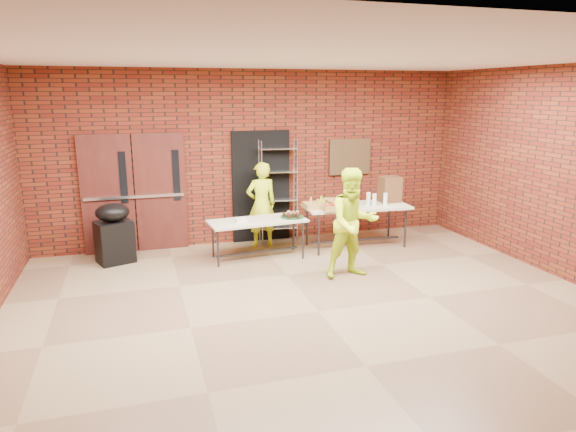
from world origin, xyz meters
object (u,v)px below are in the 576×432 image
Objects in this scene: wire_rack at (278,191)px; covered_grill at (114,233)px; table_left at (257,223)px; table_right at (356,209)px; volunteer_woman at (261,204)px; volunteer_man at (353,223)px; coffee_dispenser at (390,189)px.

covered_grill is at bearing -163.33° from wire_rack.
wire_rack is at bearing -11.09° from covered_grill.
table_left is at bearing -31.07° from covered_grill.
table_right is 1.24× the size of volunteer_woman.
wire_rack reaches higher than volunteer_man.
wire_rack is 1.51m from table_right.
coffee_dispenser is 2.42m from volunteer_woman.
volunteer_man reaches higher than table_right.
table_right reaches higher than table_left.
volunteer_man reaches higher than covered_grill.
covered_grill is 2.61m from volunteer_woman.
table_left is at bearing -116.33° from wire_rack.
table_right is (1.26, -0.78, -0.25)m from wire_rack.
table_left is 2.66m from coffee_dispenser.
table_left is at bearing 130.66° from volunteer_man.
volunteer_man is at bearing -52.94° from table_left.
table_right is 1.15× the size of volunteer_man.
wire_rack is 1.91× the size of covered_grill.
table_right is 1.60m from volunteer_man.
table_left is 3.58× the size of coffee_dispenser.
coffee_dispenser reaches higher than table_right.
wire_rack is at bearing 102.23° from volunteer_man.
volunteer_woman reaches higher than covered_grill.
table_right is 1.92× the size of covered_grill.
volunteer_man is at bearing -112.42° from table_right.
wire_rack is at bearing 152.06° from table_right.
volunteer_man is (3.53, -1.77, 0.34)m from covered_grill.
wire_rack is 1.14× the size of table_left.
coffee_dispenser is at bearing 0.21° from table_left.
volunteer_man is at bearing -132.55° from coffee_dispenser.
table_left is at bearing 65.55° from volunteer_woman.
wire_rack reaches higher than volunteer_woman.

